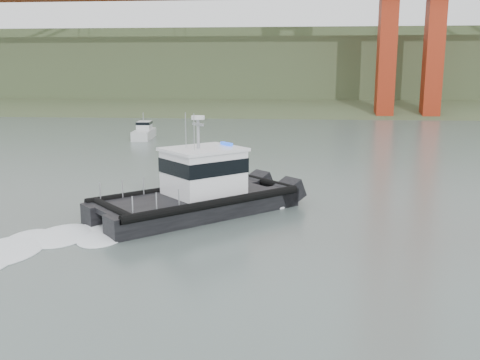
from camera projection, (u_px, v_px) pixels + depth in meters
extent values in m
plane|color=#53625C|center=(264.00, 260.00, 24.08)|extent=(400.00, 400.00, 0.00)
cube|color=#394B2B|center=(283.00, 110.00, 113.84)|extent=(500.00, 44.72, 16.25)
cube|color=#394B2B|center=(285.00, 80.00, 139.94)|extent=(500.00, 70.00, 18.00)
cube|color=#394B2B|center=(286.00, 62.00, 163.32)|extent=(500.00, 60.00, 16.00)
cube|color=black|center=(183.00, 201.00, 32.92)|extent=(10.15, 9.46, 1.35)
cube|color=black|center=(211.00, 211.00, 30.54)|extent=(10.15, 9.46, 1.35)
cube|color=black|center=(188.00, 199.00, 31.29)|extent=(10.95, 10.56, 0.28)
cube|color=white|center=(204.00, 173.00, 31.67)|extent=(5.28, 5.24, 2.59)
cube|color=black|center=(203.00, 165.00, 31.57)|extent=(5.38, 5.33, 0.85)
cube|color=white|center=(203.00, 149.00, 31.39)|extent=(5.60, 5.56, 0.18)
cylinder|color=#93959B|center=(198.00, 134.00, 31.00)|extent=(0.18, 0.18, 2.03)
cylinder|color=white|center=(198.00, 118.00, 30.81)|extent=(0.79, 0.79, 0.20)
cube|color=silver|center=(144.00, 135.00, 66.69)|extent=(2.49, 6.23, 1.22)
cube|color=silver|center=(144.00, 126.00, 66.98)|extent=(1.81, 2.55, 1.22)
cube|color=black|center=(144.00, 123.00, 66.90)|extent=(1.86, 2.61, 0.36)
cylinder|color=#93959B|center=(143.00, 118.00, 66.26)|extent=(0.08, 0.08, 1.22)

